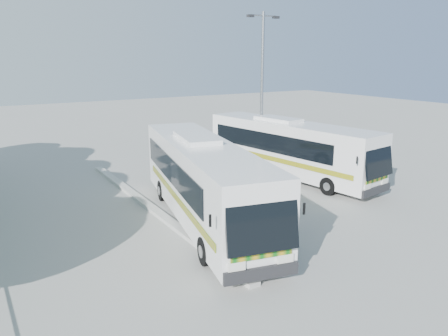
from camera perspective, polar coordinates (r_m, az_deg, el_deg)
ground at (r=18.88m, az=-0.81°, el=-5.82°), size 100.00×100.00×0.00m
kerb_divider at (r=19.61m, az=-9.64°, el=-5.02°), size 0.40×16.00×0.15m
coach_main at (r=17.36m, az=-2.66°, el=-1.58°), size 4.68×11.75×3.20m
coach_adjacent at (r=24.21m, az=8.58°, el=2.68°), size 3.76×11.16×3.04m
lamppost at (r=25.63m, az=4.98°, el=10.79°), size 2.18×0.26×8.92m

